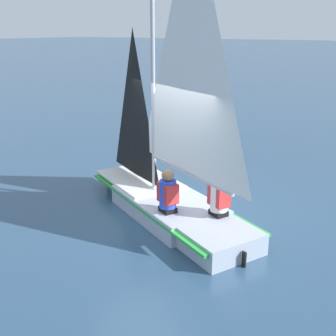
% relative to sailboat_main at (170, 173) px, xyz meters
% --- Properties ---
extents(ground_plane, '(260.00, 260.00, 0.00)m').
position_rel_sailboat_main_xyz_m(ground_plane, '(-0.02, -0.05, -0.88)').
color(ground_plane, '#2D4C6B').
extents(sailboat_main, '(2.99, 4.38, 5.46)m').
position_rel_sailboat_main_xyz_m(sailboat_main, '(0.00, 0.00, 0.00)').
color(sailboat_main, '#B2BCCC').
rests_on(sailboat_main, ground_plane).
extents(sailor_helm, '(0.40, 0.42, 1.16)m').
position_rel_sailboat_main_xyz_m(sailor_helm, '(0.53, 0.31, -0.26)').
color(sailor_helm, black).
rests_on(sailor_helm, ground_plane).
extents(sailor_crew, '(0.40, 0.42, 1.16)m').
position_rel_sailboat_main_xyz_m(sailor_crew, '(0.16, 1.13, -0.24)').
color(sailor_crew, black).
rests_on(sailor_crew, ground_plane).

